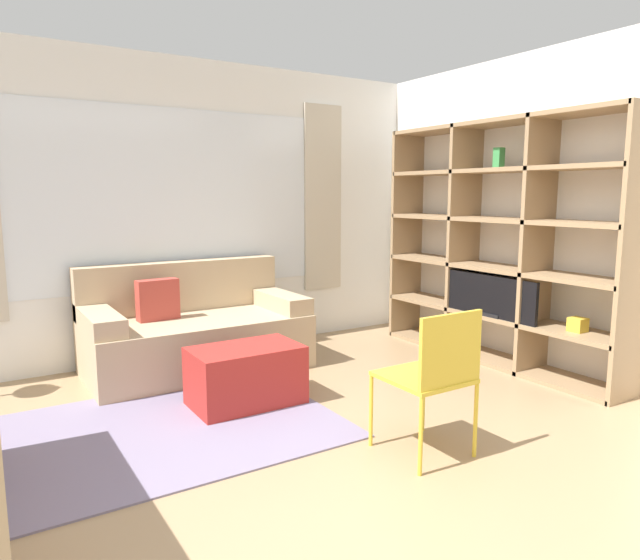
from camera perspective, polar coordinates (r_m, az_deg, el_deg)
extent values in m
plane|color=#9E7F5B|center=(2.88, 8.83, -22.87)|extent=(16.00, 16.00, 0.00)
cube|color=white|center=(5.38, -14.57, 6.77)|extent=(6.35, 0.07, 2.70)
cube|color=white|center=(5.34, -14.48, 7.83)|extent=(2.83, 0.01, 1.60)
cube|color=beige|center=(6.00, 0.28, 8.16)|extent=(0.44, 0.03, 1.90)
cube|color=white|center=(5.48, 18.76, 6.62)|extent=(0.07, 4.45, 2.70)
cube|color=slate|center=(3.86, -18.11, -14.61)|extent=(2.53, 1.61, 0.01)
cube|color=silver|center=(5.43, 18.80, 3.55)|extent=(0.02, 2.43, 2.12)
cube|color=#997A56|center=(4.58, 29.04, 2.05)|extent=(0.42, 0.04, 2.12)
cube|color=#997A56|center=(5.02, 20.92, 3.06)|extent=(0.42, 0.04, 2.12)
cube|color=#997A56|center=(5.54, 14.22, 3.84)|extent=(0.42, 0.04, 2.12)
cube|color=#997A56|center=(6.13, 8.71, 4.44)|extent=(0.42, 0.04, 2.12)
cube|color=#997A56|center=(5.46, 16.91, -7.50)|extent=(0.42, 2.43, 0.04)
cube|color=#997A56|center=(5.36, 17.10, -3.32)|extent=(0.42, 2.43, 0.04)
cube|color=#997A56|center=(5.29, 17.30, 1.18)|extent=(0.42, 2.43, 0.04)
cube|color=#997A56|center=(5.26, 17.51, 5.78)|extent=(0.42, 2.43, 0.04)
cube|color=#997A56|center=(5.26, 17.72, 10.40)|extent=(0.42, 2.43, 0.04)
cube|color=#997A56|center=(5.29, 17.93, 14.81)|extent=(0.42, 2.43, 0.04)
cube|color=black|center=(5.15, 16.63, -1.54)|extent=(0.04, 0.96, 0.36)
cube|color=black|center=(5.19, 16.69, -3.32)|extent=(0.10, 0.24, 0.03)
cube|color=gold|center=(4.85, 24.37, -4.09)|extent=(0.12, 0.12, 0.11)
cube|color=#388947|center=(5.26, 17.45, 11.57)|extent=(0.07, 0.07, 0.18)
cylinder|color=#388947|center=(5.94, 11.11, -5.24)|extent=(0.08, 0.08, 0.11)
cube|color=tan|center=(5.01, -12.17, -6.27)|extent=(1.81, 0.93, 0.46)
cube|color=tan|center=(5.26, -13.74, -0.58)|extent=(1.81, 0.18, 0.44)
cube|color=tan|center=(4.74, -21.24, -3.78)|extent=(0.24, 0.87, 0.15)
cube|color=tan|center=(5.25, -4.21, -2.03)|extent=(0.24, 0.87, 0.15)
cube|color=#AD3D33|center=(4.92, -15.92, -1.91)|extent=(0.35, 0.14, 0.34)
cube|color=#A82823|center=(4.15, -7.48, -9.50)|extent=(0.77, 0.47, 0.43)
cylinder|color=gold|center=(3.75, 10.29, -11.47)|extent=(0.02, 0.02, 0.44)
cylinder|color=gold|center=(3.50, 5.12, -12.87)|extent=(0.02, 0.02, 0.44)
cylinder|color=gold|center=(3.46, 15.29, -13.38)|extent=(0.02, 0.02, 0.44)
cylinder|color=gold|center=(3.19, 10.04, -15.17)|extent=(0.02, 0.02, 0.44)
cube|color=gold|center=(3.39, 10.28, -9.53)|extent=(0.44, 0.46, 0.02)
cube|color=gold|center=(3.18, 12.95, -6.82)|extent=(0.44, 0.02, 0.40)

